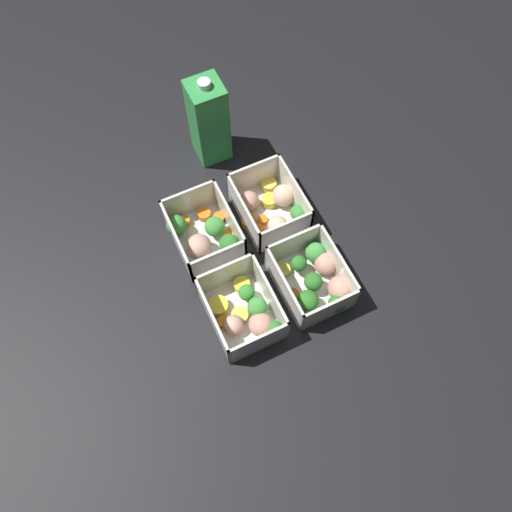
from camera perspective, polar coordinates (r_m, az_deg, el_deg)
ground_plane at (r=0.96m, az=0.00°, el=-0.70°), size 4.00×4.00×0.00m
container_near_left at (r=0.92m, az=6.97°, el=-2.66°), size 0.15×0.13×0.08m
container_near_right at (r=0.99m, az=1.77°, el=5.66°), size 0.15×0.13×0.08m
container_far_left at (r=0.90m, az=-1.21°, el=-6.43°), size 0.15×0.11×0.08m
container_far_right at (r=0.96m, az=-5.99°, el=2.47°), size 0.15×0.12×0.08m
juice_carton at (r=1.03m, az=-5.42°, el=15.07°), size 0.07×0.07×0.20m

